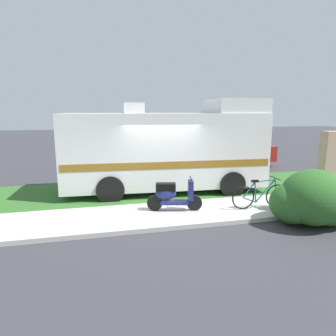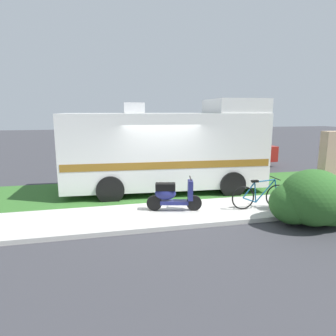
{
  "view_description": "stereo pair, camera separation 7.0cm",
  "coord_description": "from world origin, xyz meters",
  "px_view_note": "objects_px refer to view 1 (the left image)",
  "views": [
    {
      "loc": [
        -1.99,
        -8.96,
        2.95
      ],
      "look_at": [
        0.2,
        0.3,
        1.1
      ],
      "focal_mm": 31.82,
      "sensor_mm": 36.0,
      "label": 1
    },
    {
      "loc": [
        -1.93,
        -8.98,
        2.95
      ],
      "look_at": [
        0.2,
        0.3,
        1.1
      ],
      "focal_mm": 31.82,
      "sensor_mm": 36.0,
      "label": 2
    }
  ],
  "objects_px": {
    "scooter": "(172,195)",
    "pickup_truck_near": "(212,149)",
    "bicycle": "(260,195)",
    "motorhome_rv": "(167,148)"
  },
  "relations": [
    {
      "from": "scooter",
      "to": "pickup_truck_near",
      "type": "bearing_deg",
      "value": 60.06
    },
    {
      "from": "scooter",
      "to": "pickup_truck_near",
      "type": "relative_size",
      "value": 0.28
    },
    {
      "from": "scooter",
      "to": "pickup_truck_near",
      "type": "xyz_separation_m",
      "value": [
        3.83,
        6.65,
        0.36
      ]
    },
    {
      "from": "motorhome_rv",
      "to": "scooter",
      "type": "distance_m",
      "value": 2.74
    },
    {
      "from": "motorhome_rv",
      "to": "bicycle",
      "type": "distance_m",
      "value": 3.75
    },
    {
      "from": "motorhome_rv",
      "to": "pickup_truck_near",
      "type": "relative_size",
      "value": 1.29
    },
    {
      "from": "bicycle",
      "to": "pickup_truck_near",
      "type": "xyz_separation_m",
      "value": [
        1.28,
        7.05,
        0.43
      ]
    },
    {
      "from": "motorhome_rv",
      "to": "bicycle",
      "type": "bearing_deg",
      "value": -53.82
    },
    {
      "from": "bicycle",
      "to": "scooter",
      "type": "bearing_deg",
      "value": 171.23
    },
    {
      "from": "scooter",
      "to": "motorhome_rv",
      "type": "bearing_deg",
      "value": 80.3
    }
  ]
}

